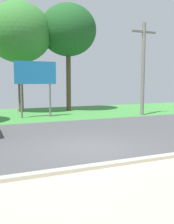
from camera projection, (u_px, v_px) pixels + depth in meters
ground_plane at (63, 133)px, 11.43m from camera, size 40.00×22.00×0.20m
utility_pole at (143, 67)px, 16.95m from camera, size 1.80×0.24×6.09m
roadside_billboard at (36, 77)px, 15.84m from camera, size 2.60×0.12×3.50m
tree_left_far at (19, 33)px, 18.41m from camera, size 4.75×4.75×7.94m
tree_center_back at (68, 31)px, 19.34m from camera, size 4.29×4.29×8.08m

